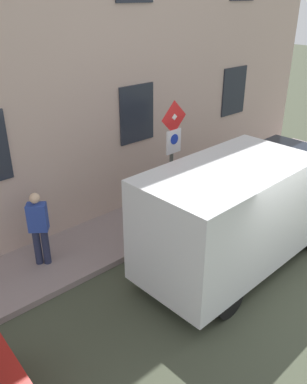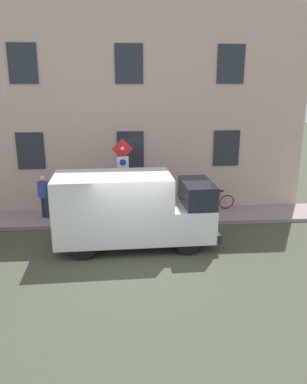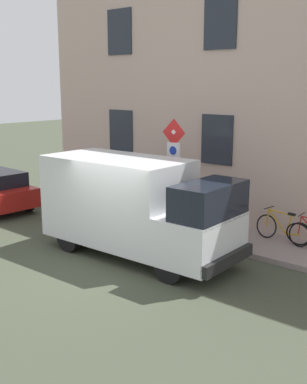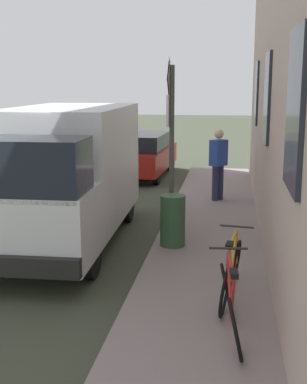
# 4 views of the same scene
# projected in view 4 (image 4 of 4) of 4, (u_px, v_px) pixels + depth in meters

# --- Properties ---
(ground_plane) EXTENTS (80.00, 80.00, 0.00)m
(ground_plane) POSITION_uv_depth(u_px,v_px,m) (15.00, 240.00, 9.94)
(ground_plane) COLOR #3E4333
(sidewalk_slab) EXTENTS (1.92, 16.71, 0.14)m
(sidewalk_slab) POSITION_uv_depth(u_px,v_px,m) (208.00, 245.00, 9.39)
(sidewalk_slab) COLOR gray
(sidewalk_slab) RESTS_ON ground_plane
(building_facade) EXTENTS (0.75, 14.71, 8.43)m
(building_facade) POSITION_uv_depth(u_px,v_px,m) (295.00, 2.00, 8.35)
(building_facade) COLOR #C1A697
(building_facade) RESTS_ON ground_plane
(sign_post_stacked) EXTENTS (0.15, 0.56, 3.15)m
(sign_post_stacked) POSITION_uv_depth(u_px,v_px,m) (170.00, 122.00, 9.37)
(sign_post_stacked) COLOR #474C47
(sign_post_stacked) RESTS_ON sidewalk_slab
(delivery_van) EXTENTS (2.15, 5.38, 2.50)m
(delivery_van) POSITION_uv_depth(u_px,v_px,m) (65.00, 172.00, 9.58)
(delivery_van) COLOR silver
(delivery_van) RESTS_ON ground_plane
(parked_hatchback) EXTENTS (1.93, 4.07, 1.38)m
(parked_hatchback) POSITION_uv_depth(u_px,v_px,m) (140.00, 153.00, 16.62)
(parked_hatchback) COLOR #A31B16
(parked_hatchback) RESTS_ON ground_plane
(bicycle_red) EXTENTS (0.46, 1.72, 0.89)m
(bicycle_red) POSITION_uv_depth(u_px,v_px,m) (231.00, 304.00, 5.84)
(bicycle_red) COLOR black
(bicycle_red) RESTS_ON sidewalk_slab
(bicycle_orange) EXTENTS (0.46, 1.71, 0.89)m
(bicycle_orange) POSITION_uv_depth(u_px,v_px,m) (231.00, 273.00, 6.80)
(bicycle_orange) COLOR black
(bicycle_orange) RESTS_ON sidewalk_slab
(pedestrian) EXTENTS (0.45, 0.47, 1.72)m
(pedestrian) POSITION_uv_depth(u_px,v_px,m) (218.00, 162.00, 12.54)
(pedestrian) COLOR #262B47
(pedestrian) RESTS_ON sidewalk_slab
(litter_bin) EXTENTS (0.44, 0.44, 0.90)m
(litter_bin) POSITION_uv_depth(u_px,v_px,m) (173.00, 221.00, 9.08)
(litter_bin) COLOR #2D5133
(litter_bin) RESTS_ON sidewalk_slab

